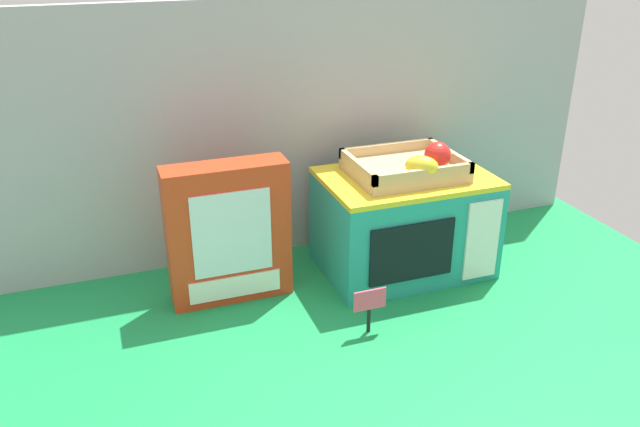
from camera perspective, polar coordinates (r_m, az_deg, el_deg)
ground_plane at (r=1.52m, az=0.50°, el=-6.19°), size 1.70×1.70×0.00m
display_back_panel at (r=1.59m, az=-2.23°, el=7.41°), size 1.61×0.03×0.62m
toy_microwave at (r=1.55m, az=7.43°, el=-0.81°), size 0.39×0.27×0.24m
food_groups_crate at (r=1.49m, az=7.93°, el=4.11°), size 0.25×0.21×0.08m
cookie_set_box at (r=1.42m, az=-8.10°, el=-1.71°), size 0.27×0.08×0.31m
price_sign at (r=1.32m, az=4.40°, el=-7.99°), size 0.07×0.01×0.10m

